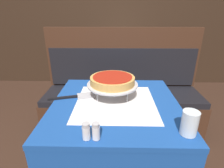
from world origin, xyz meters
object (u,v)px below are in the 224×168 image
object	(u,v)px
pepper_shaker	(95,131)
pizza_pan_stand	(112,85)
deep_dish_pizza	(112,80)
salt_shaker	(86,131)
booth_bench	(122,102)
pizza_server	(75,97)
dining_table_rear	(123,57)
water_glass_near	(189,123)
dining_table_front	(115,115)
condiment_caddy	(127,48)
napkin_holder	(115,77)

from	to	relation	value
pepper_shaker	pizza_pan_stand	bearing A→B (deg)	81.00
deep_dish_pizza	salt_shaker	distance (m)	0.44
booth_bench	pizza_server	world-z (taller)	booth_bench
dining_table_rear	booth_bench	size ratio (longest dim) A/B	0.43
pizza_server	water_glass_near	bearing A→B (deg)	-30.88
pizza_pan_stand	pepper_shaker	bearing A→B (deg)	-99.00
booth_bench	pizza_server	bearing A→B (deg)	-116.64
dining_table_front	salt_shaker	world-z (taller)	salt_shaker
booth_bench	pizza_server	xyz separation A→B (m)	(-0.35, -0.70, 0.41)
condiment_caddy	dining_table_front	bearing A→B (deg)	-95.64
salt_shaker	pepper_shaker	size ratio (longest dim) A/B	0.98
pizza_server	salt_shaker	bearing A→B (deg)	-70.76
napkin_holder	water_glass_near	bearing A→B (deg)	-62.61
booth_bench	dining_table_front	bearing A→B (deg)	-95.60
dining_table_front	water_glass_near	world-z (taller)	water_glass_near
dining_table_front	booth_bench	world-z (taller)	booth_bench
pizza_pan_stand	pizza_server	bearing A→B (deg)	179.47
dining_table_rear	water_glass_near	xyz separation A→B (m)	(0.24, -1.99, 0.16)
dining_table_rear	booth_bench	bearing A→B (deg)	-92.03
dining_table_rear	pizza_server	xyz separation A→B (m)	(-0.38, -1.62, 0.11)
dining_table_front	booth_bench	size ratio (longest dim) A/B	0.48
deep_dish_pizza	pizza_server	bearing A→B (deg)	179.47
pepper_shaker	dining_table_front	bearing A→B (deg)	76.20
deep_dish_pizza	salt_shaker	xyz separation A→B (m)	(-0.11, -0.42, -0.09)
pizza_server	condiment_caddy	world-z (taller)	condiment_caddy
pizza_pan_stand	water_glass_near	bearing A→B (deg)	-45.29
dining_table_front	pizza_server	distance (m)	0.30
booth_bench	deep_dish_pizza	size ratio (longest dim) A/B	5.86
booth_bench	condiment_caddy	bearing A→B (deg)	84.33
napkin_holder	condiment_caddy	xyz separation A→B (m)	(0.16, 1.30, -0.00)
pepper_shaker	napkin_holder	size ratio (longest dim) A/B	0.84
pizza_server	napkin_holder	size ratio (longest dim) A/B	3.17
pizza_pan_stand	condiment_caddy	bearing A→B (deg)	83.41
pizza_pan_stand	deep_dish_pizza	size ratio (longest dim) A/B	1.15
dining_table_front	pepper_shaker	distance (m)	0.39
salt_shaker	deep_dish_pizza	bearing A→B (deg)	75.16
dining_table_front	pizza_server	xyz separation A→B (m)	(-0.28, 0.07, 0.10)
deep_dish_pizza	water_glass_near	world-z (taller)	deep_dish_pizza
water_glass_near	condiment_caddy	distance (m)	1.97
dining_table_front	deep_dish_pizza	distance (m)	0.23
deep_dish_pizza	pizza_pan_stand	bearing A→B (deg)	-75.96
water_glass_near	pizza_server	bearing A→B (deg)	149.12
pepper_shaker	condiment_caddy	bearing A→B (deg)	82.91
dining_table_rear	pepper_shaker	distance (m)	2.05
salt_shaker	napkin_holder	distance (m)	0.72
booth_bench	condiment_caddy	xyz separation A→B (m)	(0.09, 0.89, 0.45)
dining_table_rear	salt_shaker	xyz separation A→B (m)	(-0.24, -2.04, 0.14)
dining_table_front	salt_shaker	bearing A→B (deg)	-110.38
salt_shaker	napkin_holder	bearing A→B (deg)	79.50
water_glass_near	deep_dish_pizza	bearing A→B (deg)	134.71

